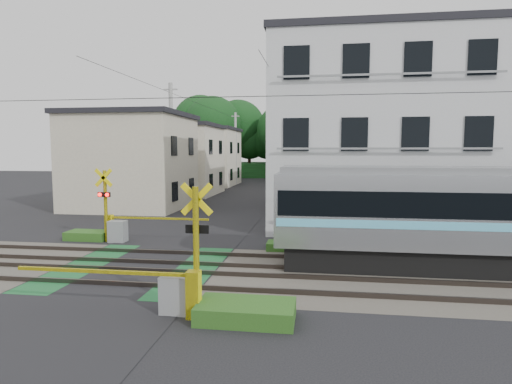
% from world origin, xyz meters
% --- Properties ---
extents(ground, '(120.00, 120.00, 0.00)m').
position_xyz_m(ground, '(0.00, 0.00, 0.00)').
color(ground, black).
extents(track_bed, '(120.00, 120.00, 0.14)m').
position_xyz_m(track_bed, '(0.00, 0.00, 0.04)').
color(track_bed, '#47423A').
rests_on(track_bed, ground).
extents(crossing_signal_near, '(4.74, 0.65, 3.09)m').
position_xyz_m(crossing_signal_near, '(2.59, -3.65, 0.71)').
color(crossing_signal_near, '#FEE90D').
rests_on(crossing_signal_near, ground).
extents(crossing_signal_far, '(4.74, 0.65, 3.09)m').
position_xyz_m(crossing_signal_far, '(-2.59, 3.65, 0.71)').
color(crossing_signal_far, '#FEE90D').
rests_on(crossing_signal_far, ground).
extents(apartment_block, '(10.20, 8.36, 9.30)m').
position_xyz_m(apartment_block, '(8.50, 9.49, 4.66)').
color(apartment_block, silver).
rests_on(apartment_block, ground).
extents(houses_row, '(22.07, 31.35, 6.80)m').
position_xyz_m(houses_row, '(0.25, 25.92, 3.24)').
color(houses_row, beige).
rests_on(houses_row, ground).
extents(tree_hill, '(40.00, 13.65, 11.92)m').
position_xyz_m(tree_hill, '(-0.92, 47.84, 5.97)').
color(tree_hill, '#143C16').
rests_on(tree_hill, ground).
extents(catenary, '(60.00, 5.04, 7.00)m').
position_xyz_m(catenary, '(6.00, 0.03, 3.70)').
color(catenary, '#2D2D33').
rests_on(catenary, ground).
extents(utility_poles, '(7.90, 42.00, 8.00)m').
position_xyz_m(utility_poles, '(-1.05, 23.01, 4.08)').
color(utility_poles, '#A5A5A0').
rests_on(utility_poles, ground).
extents(pedestrian, '(0.59, 0.42, 1.55)m').
position_xyz_m(pedestrian, '(1.83, 25.83, 0.78)').
color(pedestrian, black).
rests_on(pedestrian, ground).
extents(weed_patches, '(10.25, 8.80, 0.40)m').
position_xyz_m(weed_patches, '(1.76, -0.09, 0.18)').
color(weed_patches, '#2D5E1E').
rests_on(weed_patches, ground).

